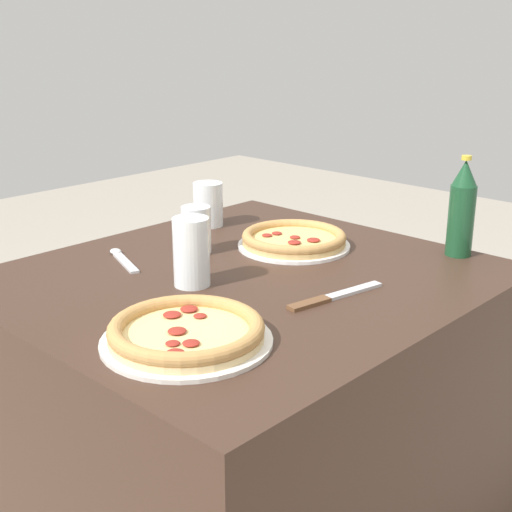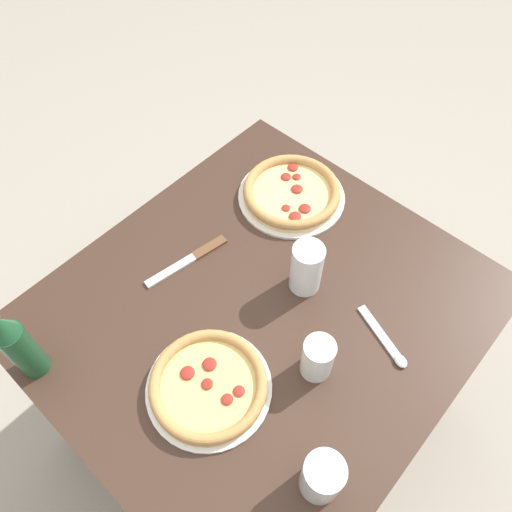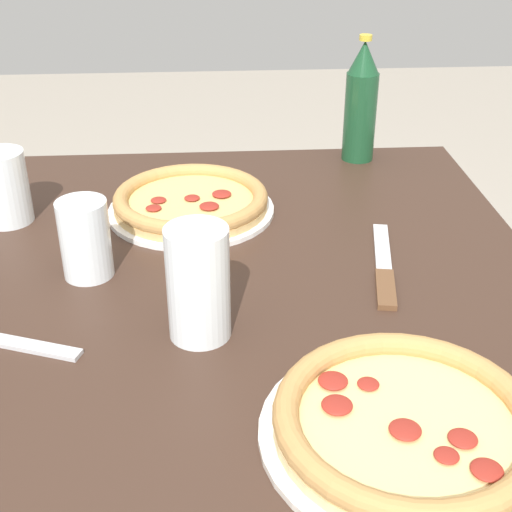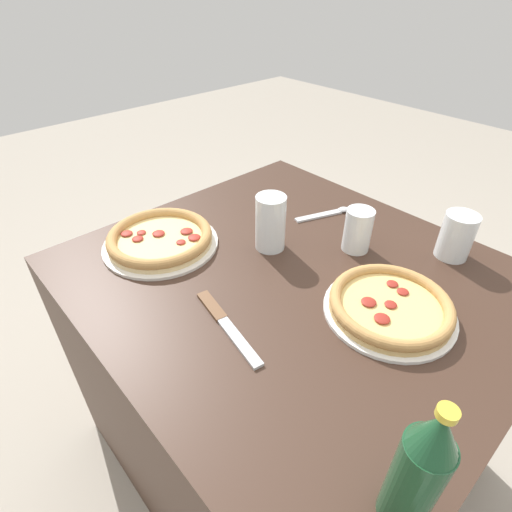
{
  "view_description": "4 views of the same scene",
  "coord_description": "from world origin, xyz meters",
  "px_view_note": "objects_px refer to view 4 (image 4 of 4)",
  "views": [
    {
      "loc": [
        -1.04,
        -1.02,
        1.28
      ],
      "look_at": [
        -0.05,
        -0.08,
        0.83
      ],
      "focal_mm": 50.0,
      "sensor_mm": 36.0,
      "label": 1
    },
    {
      "loc": [
        0.44,
        0.38,
        1.81
      ],
      "look_at": [
        -0.08,
        -0.09,
        0.8
      ],
      "focal_mm": 35.0,
      "sensor_mm": 36.0,
      "label": 2
    },
    {
      "loc": [
        -0.84,
        0.01,
        1.27
      ],
      "look_at": [
        -0.02,
        -0.04,
        0.81
      ],
      "focal_mm": 50.0,
      "sensor_mm": 36.0,
      "label": 3
    },
    {
      "loc": [
        0.49,
        -0.57,
        1.35
      ],
      "look_at": [
        -0.03,
        -0.09,
        0.84
      ],
      "focal_mm": 28.0,
      "sensor_mm": 36.0,
      "label": 4
    }
  ],
  "objects_px": {
    "glass_mango_juice": "(270,225)",
    "knife": "(225,323)",
    "glass_cola": "(358,231)",
    "spoon": "(328,213)",
    "pizza_veggie": "(390,306)",
    "glass_orange_juice": "(456,238)",
    "pizza_margherita": "(160,239)",
    "beer_bottle": "(419,471)"
  },
  "relations": [
    {
      "from": "spoon",
      "to": "glass_orange_juice",
      "type": "bearing_deg",
      "value": 11.62
    },
    {
      "from": "pizza_margherita",
      "to": "glass_cola",
      "type": "distance_m",
      "value": 0.51
    },
    {
      "from": "pizza_veggie",
      "to": "glass_orange_juice",
      "type": "relative_size",
      "value": 2.33
    },
    {
      "from": "glass_cola",
      "to": "glass_mango_juice",
      "type": "xyz_separation_m",
      "value": [
        -0.15,
        -0.16,
        0.01
      ]
    },
    {
      "from": "glass_cola",
      "to": "pizza_margherita",
      "type": "bearing_deg",
      "value": -133.93
    },
    {
      "from": "glass_orange_juice",
      "to": "beer_bottle",
      "type": "distance_m",
      "value": 0.66
    },
    {
      "from": "pizza_margherita",
      "to": "glass_mango_juice",
      "type": "distance_m",
      "value": 0.29
    },
    {
      "from": "glass_cola",
      "to": "spoon",
      "type": "bearing_deg",
      "value": 151.97
    },
    {
      "from": "spoon",
      "to": "pizza_veggie",
      "type": "bearing_deg",
      "value": -32.78
    },
    {
      "from": "pizza_veggie",
      "to": "glass_cola",
      "type": "xyz_separation_m",
      "value": [
        -0.19,
        0.14,
        0.03
      ]
    },
    {
      "from": "glass_cola",
      "to": "glass_mango_juice",
      "type": "bearing_deg",
      "value": -134.41
    },
    {
      "from": "pizza_veggie",
      "to": "glass_mango_juice",
      "type": "distance_m",
      "value": 0.35
    },
    {
      "from": "pizza_margherita",
      "to": "spoon",
      "type": "height_order",
      "value": "pizza_margherita"
    },
    {
      "from": "knife",
      "to": "glass_mango_juice",
      "type": "bearing_deg",
      "value": 118.06
    },
    {
      "from": "knife",
      "to": "beer_bottle",
      "type": "bearing_deg",
      "value": -5.75
    },
    {
      "from": "pizza_veggie",
      "to": "beer_bottle",
      "type": "xyz_separation_m",
      "value": [
        0.22,
        -0.32,
        0.09
      ]
    },
    {
      "from": "beer_bottle",
      "to": "knife",
      "type": "distance_m",
      "value": 0.44
    },
    {
      "from": "pizza_veggie",
      "to": "glass_orange_juice",
      "type": "distance_m",
      "value": 0.3
    },
    {
      "from": "pizza_margherita",
      "to": "knife",
      "type": "bearing_deg",
      "value": -9.18
    },
    {
      "from": "glass_mango_juice",
      "to": "spoon",
      "type": "bearing_deg",
      "value": 90.94
    },
    {
      "from": "glass_orange_juice",
      "to": "spoon",
      "type": "relative_size",
      "value": 0.69
    },
    {
      "from": "glass_orange_juice",
      "to": "knife",
      "type": "bearing_deg",
      "value": -108.87
    },
    {
      "from": "beer_bottle",
      "to": "spoon",
      "type": "distance_m",
      "value": 0.8
    },
    {
      "from": "glass_orange_juice",
      "to": "beer_bottle",
      "type": "bearing_deg",
      "value": -69.21
    },
    {
      "from": "pizza_veggie",
      "to": "glass_mango_juice",
      "type": "relative_size",
      "value": 1.89
    },
    {
      "from": "pizza_veggie",
      "to": "glass_cola",
      "type": "relative_size",
      "value": 2.44
    },
    {
      "from": "pizza_margherita",
      "to": "glass_orange_juice",
      "type": "height_order",
      "value": "glass_orange_juice"
    },
    {
      "from": "beer_bottle",
      "to": "spoon",
      "type": "xyz_separation_m",
      "value": [
        -0.57,
        0.54,
        -0.11
      ]
    },
    {
      "from": "glass_mango_juice",
      "to": "knife",
      "type": "relative_size",
      "value": 0.61
    },
    {
      "from": "glass_mango_juice",
      "to": "spoon",
      "type": "distance_m",
      "value": 0.25
    },
    {
      "from": "glass_mango_juice",
      "to": "knife",
      "type": "height_order",
      "value": "glass_mango_juice"
    },
    {
      "from": "pizza_veggie",
      "to": "beer_bottle",
      "type": "height_order",
      "value": "beer_bottle"
    },
    {
      "from": "pizza_margherita",
      "to": "beer_bottle",
      "type": "bearing_deg",
      "value": -7.26
    },
    {
      "from": "glass_mango_juice",
      "to": "knife",
      "type": "bearing_deg",
      "value": -61.94
    },
    {
      "from": "pizza_margherita",
      "to": "glass_cola",
      "type": "bearing_deg",
      "value": 46.07
    },
    {
      "from": "glass_mango_juice",
      "to": "glass_orange_juice",
      "type": "bearing_deg",
      "value": 42.87
    },
    {
      "from": "glass_orange_juice",
      "to": "knife",
      "type": "height_order",
      "value": "glass_orange_juice"
    },
    {
      "from": "knife",
      "to": "spoon",
      "type": "bearing_deg",
      "value": 105.91
    },
    {
      "from": "glass_cola",
      "to": "beer_bottle",
      "type": "relative_size",
      "value": 0.48
    },
    {
      "from": "glass_mango_juice",
      "to": "spoon",
      "type": "xyz_separation_m",
      "value": [
        -0.0,
        0.24,
        -0.06
      ]
    },
    {
      "from": "glass_orange_juice",
      "to": "knife",
      "type": "xyz_separation_m",
      "value": [
        -0.2,
        -0.57,
        -0.05
      ]
    },
    {
      "from": "glass_cola",
      "to": "knife",
      "type": "bearing_deg",
      "value": -92.0
    }
  ]
}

